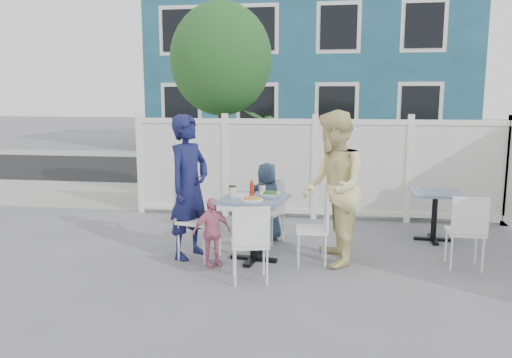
# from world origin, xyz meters

# --- Properties ---
(ground) EXTENTS (80.00, 80.00, 0.00)m
(ground) POSITION_xyz_m (0.00, 0.00, 0.00)
(ground) COLOR slate
(near_sidewalk) EXTENTS (24.00, 2.60, 0.01)m
(near_sidewalk) POSITION_xyz_m (0.00, 3.80, 0.01)
(near_sidewalk) COLOR gray
(near_sidewalk) RESTS_ON ground
(street) EXTENTS (24.00, 5.00, 0.01)m
(street) POSITION_xyz_m (0.00, 7.50, 0.00)
(street) COLOR black
(street) RESTS_ON ground
(far_sidewalk) EXTENTS (24.00, 1.60, 0.01)m
(far_sidewalk) POSITION_xyz_m (0.00, 10.60, 0.01)
(far_sidewalk) COLOR gray
(far_sidewalk) RESTS_ON ground
(building) EXTENTS (11.00, 6.00, 6.00)m
(building) POSITION_xyz_m (-0.50, 14.00, 3.00)
(building) COLOR navy
(building) RESTS_ON ground
(fence_back) EXTENTS (5.86, 0.08, 1.60)m
(fence_back) POSITION_xyz_m (0.10, 2.40, 0.78)
(fence_back) COLOR white
(fence_back) RESTS_ON ground
(tree) EXTENTS (1.80, 1.62, 3.59)m
(tree) POSITION_xyz_m (-1.60, 3.30, 2.59)
(tree) COLOR #382316
(tree) RESTS_ON ground
(utility_cabinet) EXTENTS (0.75, 0.57, 1.31)m
(utility_cabinet) POSITION_xyz_m (-2.73, 4.00, 0.66)
(utility_cabinet) COLOR gold
(utility_cabinet) RESTS_ON ground
(potted_shrub_a) EXTENTS (1.09, 1.09, 1.73)m
(potted_shrub_a) POSITION_xyz_m (-0.78, 3.10, 0.87)
(potted_shrub_a) COLOR #17451E
(potted_shrub_a) RESTS_ON ground
(potted_shrub_b) EXTENTS (1.48, 1.30, 1.61)m
(potted_shrub_b) POSITION_xyz_m (1.86, 3.00, 0.81)
(potted_shrub_b) COLOR #17451E
(potted_shrub_b) RESTS_ON ground
(main_table) EXTENTS (0.84, 0.84, 0.77)m
(main_table) POSITION_xyz_m (-0.54, 0.21, 0.60)
(main_table) COLOR #425981
(main_table) RESTS_ON ground
(spare_table) EXTENTS (0.67, 0.67, 0.68)m
(spare_table) POSITION_xyz_m (1.76, 1.39, 0.53)
(spare_table) COLOR #425981
(spare_table) RESTS_ON ground
(chair_left) EXTENTS (0.52, 0.53, 0.96)m
(chair_left) POSITION_xyz_m (-1.29, 0.21, 0.56)
(chair_left) COLOR white
(chair_left) RESTS_ON ground
(chair_right) EXTENTS (0.40, 0.41, 0.83)m
(chair_right) POSITION_xyz_m (0.22, 0.22, 0.49)
(chair_right) COLOR white
(chair_right) RESTS_ON ground
(chair_back) EXTENTS (0.50, 0.49, 0.85)m
(chair_back) POSITION_xyz_m (-0.45, 1.05, 0.49)
(chair_back) COLOR white
(chair_back) RESTS_ON ground
(chair_near) EXTENTS (0.46, 0.45, 0.85)m
(chair_near) POSITION_xyz_m (-0.46, -0.54, 0.49)
(chair_near) COLOR white
(chair_near) RESTS_ON ground
(chair_spare) EXTENTS (0.40, 0.39, 0.86)m
(chair_spare) POSITION_xyz_m (1.89, 0.25, 0.50)
(chair_spare) COLOR white
(chair_spare) RESTS_ON ground
(man) EXTENTS (0.63, 0.75, 1.74)m
(man) POSITION_xyz_m (-1.34, 0.24, 0.87)
(man) COLOR #141745
(man) RESTS_ON ground
(woman) EXTENTS (0.81, 0.97, 1.80)m
(woman) POSITION_xyz_m (0.38, 0.24, 0.90)
(woman) COLOR yellow
(woman) RESTS_ON ground
(boy) EXTENTS (0.58, 0.44, 1.07)m
(boy) POSITION_xyz_m (-0.50, 1.11, 0.53)
(boy) COLOR #253850
(boy) RESTS_ON ground
(toddler) EXTENTS (0.50, 0.44, 0.81)m
(toddler) POSITION_xyz_m (-0.99, -0.05, 0.40)
(toddler) COLOR pink
(toddler) RESTS_ON ground
(plate_main) EXTENTS (0.26, 0.26, 0.02)m
(plate_main) POSITION_xyz_m (-0.53, 0.04, 0.78)
(plate_main) COLOR white
(plate_main) RESTS_ON main_table
(plate_side) EXTENTS (0.23, 0.23, 0.02)m
(plate_side) POSITION_xyz_m (-0.71, 0.29, 0.78)
(plate_side) COLOR white
(plate_side) RESTS_ON main_table
(salad_bowl) EXTENTS (0.24, 0.24, 0.06)m
(salad_bowl) POSITION_xyz_m (-0.34, 0.21, 0.80)
(salad_bowl) COLOR white
(salad_bowl) RESTS_ON main_table
(coffee_cup_a) EXTENTS (0.09, 0.09, 0.13)m
(coffee_cup_a) POSITION_xyz_m (-0.78, 0.16, 0.84)
(coffee_cup_a) COLOR beige
(coffee_cup_a) RESTS_ON main_table
(coffee_cup_b) EXTENTS (0.08, 0.08, 0.12)m
(coffee_cup_b) POSITION_xyz_m (-0.47, 0.42, 0.83)
(coffee_cup_b) COLOR beige
(coffee_cup_b) RESTS_ON main_table
(ketchup_bottle) EXTENTS (0.05, 0.05, 0.16)m
(ketchup_bottle) POSITION_xyz_m (-0.57, 0.26, 0.85)
(ketchup_bottle) COLOR #AB1F15
(ketchup_bottle) RESTS_ON main_table
(salt_shaker) EXTENTS (0.03, 0.03, 0.08)m
(salt_shaker) POSITION_xyz_m (-0.59, 0.46, 0.81)
(salt_shaker) COLOR white
(salt_shaker) RESTS_ON main_table
(pepper_shaker) EXTENTS (0.03, 0.03, 0.07)m
(pepper_shaker) POSITION_xyz_m (-0.58, 0.49, 0.80)
(pepper_shaker) COLOR black
(pepper_shaker) RESTS_ON main_table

